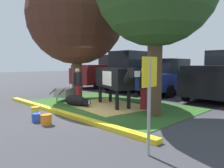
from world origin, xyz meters
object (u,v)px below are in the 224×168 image
(calf_lying, at_px, (76,101))
(bucket_blue, at_px, (37,117))
(person_handler, at_px, (78,84))
(parking_sign, at_px, (149,87))
(cow_holstein, at_px, (114,78))
(person_visitor_far, at_px, (144,87))
(pickup_truck_maroon, at_px, (107,72))
(bucket_orange, at_px, (46,119))
(suv_black, at_px, (134,71))
(pickup_truck_black, at_px, (223,76))
(person_visitor_near, at_px, (143,84))
(bucket_yellow, at_px, (35,111))
(sedan_blue, at_px, (169,77))
(shade_tree_left, at_px, (76,16))
(wheelbarrow, at_px, (65,93))

(calf_lying, distance_m, bucket_blue, 2.51)
(person_handler, relative_size, parking_sign, 0.82)
(person_handler, bearing_deg, cow_holstein, 11.09)
(person_visitor_far, height_order, pickup_truck_maroon, pickup_truck_maroon)
(bucket_orange, distance_m, suv_black, 8.95)
(person_visitor_far, distance_m, pickup_truck_black, 5.08)
(person_visitor_near, height_order, bucket_blue, person_visitor_near)
(bucket_blue, distance_m, pickup_truck_black, 8.96)
(calf_lying, bearing_deg, bucket_orange, -53.23)
(calf_lying, distance_m, suv_black, 6.35)
(bucket_yellow, distance_m, pickup_truck_maroon, 9.83)
(bucket_orange, distance_m, sedan_blue, 8.40)
(calf_lying, height_order, pickup_truck_black, pickup_truck_black)
(calf_lying, height_order, person_handler, person_handler)
(pickup_truck_black, bearing_deg, bucket_orange, -102.12)
(parking_sign, height_order, suv_black, suv_black)
(person_handler, relative_size, person_visitor_far, 0.95)
(calf_lying, height_order, parking_sign, parking_sign)
(calf_lying, bearing_deg, pickup_truck_maroon, 127.68)
(shade_tree_left, height_order, suv_black, shade_tree_left)
(wheelbarrow, height_order, sedan_blue, sedan_blue)
(person_visitor_far, height_order, wheelbarrow, person_visitor_far)
(parking_sign, bearing_deg, shade_tree_left, 155.03)
(shade_tree_left, distance_m, parking_sign, 7.85)
(person_visitor_far, distance_m, sedan_blue, 5.03)
(wheelbarrow, height_order, bucket_orange, wheelbarrow)
(person_visitor_near, distance_m, pickup_truck_maroon, 7.31)
(person_visitor_far, xyz_separation_m, pickup_truck_maroon, (-7.25, 4.91, 0.24))
(person_visitor_far, relative_size, pickup_truck_maroon, 0.30)
(wheelbarrow, relative_size, pickup_truck_maroon, 0.28)
(person_visitor_near, height_order, sedan_blue, sedan_blue)
(wheelbarrow, xyz_separation_m, sedan_blue, (2.07, 5.70, 0.60))
(person_visitor_far, relative_size, bucket_yellow, 5.26)
(pickup_truck_black, bearing_deg, shade_tree_left, -135.59)
(bucket_orange, height_order, pickup_truck_maroon, pickup_truck_maroon)
(person_visitor_near, relative_size, bucket_yellow, 5.20)
(cow_holstein, xyz_separation_m, person_visitor_far, (1.22, 0.33, -0.28))
(cow_holstein, bearing_deg, bucket_blue, -90.22)
(person_visitor_near, bearing_deg, shade_tree_left, -156.92)
(bucket_orange, bearing_deg, suv_black, 113.31)
(person_visitor_near, bearing_deg, bucket_yellow, -102.91)
(person_visitor_far, bearing_deg, bucket_orange, -101.63)
(parking_sign, relative_size, pickup_truck_black, 0.34)
(shade_tree_left, bearing_deg, sedan_blue, 64.61)
(cow_holstein, height_order, sedan_blue, sedan_blue)
(cow_holstein, distance_m, parking_sign, 4.77)
(shade_tree_left, relative_size, bucket_orange, 19.58)
(shade_tree_left, relative_size, person_handler, 4.20)
(calf_lying, bearing_deg, cow_holstein, 43.14)
(person_handler, xyz_separation_m, bucket_orange, (2.47, -2.86, -0.66))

